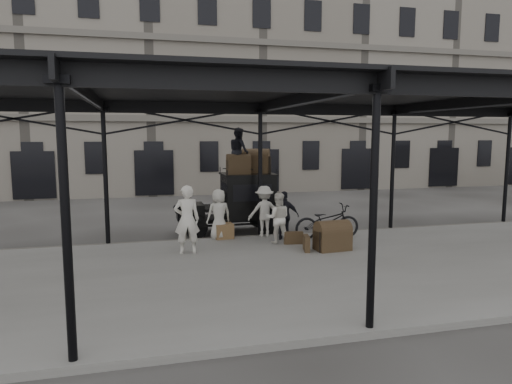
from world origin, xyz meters
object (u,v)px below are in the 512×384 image
porter_official (285,215)px  steamer_trunk_platform (332,238)px  steamer_trunk_roof_near (238,166)px  porter_left (187,220)px  bicycle (327,222)px  taxi (239,200)px

porter_official → steamer_trunk_platform: bearing=142.7°
porter_official → steamer_trunk_roof_near: (-1.14, 1.87, 1.53)m
porter_left → steamer_trunk_roof_near: (2.14, 2.91, 1.33)m
porter_official → steamer_trunk_roof_near: size_ratio=1.95×
bicycle → steamer_trunk_roof_near: size_ratio=2.68×
porter_left → porter_official: (3.28, 1.03, -0.20)m
bicycle → steamer_trunk_roof_near: 3.75m
porter_left → steamer_trunk_roof_near: size_ratio=2.45×
steamer_trunk_roof_near → steamer_trunk_platform: steamer_trunk_roof_near is taller
taxi → porter_left: (-2.22, -3.15, -0.05)m
taxi → porter_left: size_ratio=1.82×
porter_official → steamer_trunk_platform: porter_official is taller
bicycle → steamer_trunk_platform: bearing=165.3°
porter_left → bicycle: porter_left is taller
porter_official → taxi: bearing=-41.0°
porter_official → steamer_trunk_platform: size_ratio=1.57×
steamer_trunk_roof_near → bicycle: bearing=-39.9°
porter_official → steamer_trunk_platform: 1.98m
porter_left → porter_official: porter_left is taller
taxi → steamer_trunk_roof_near: bearing=-108.1°
taxi → porter_official: (1.06, -2.12, -0.25)m
porter_official → bicycle: porter_official is taller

